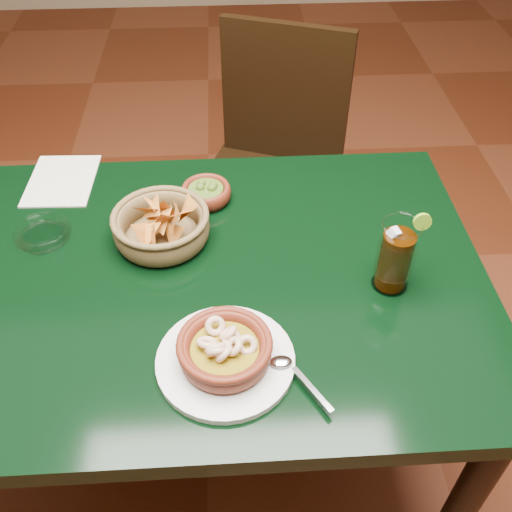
{
  "coord_description": "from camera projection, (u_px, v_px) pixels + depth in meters",
  "views": [
    {
      "loc": [
        0.09,
        -0.8,
        1.56
      ],
      "look_at": [
        0.14,
        -0.02,
        0.81
      ],
      "focal_mm": 40.0,
      "sensor_mm": 36.0,
      "label": 1
    }
  ],
  "objects": [
    {
      "name": "chip_basket",
      "position": [
        161.0,
        226.0,
        1.18
      ],
      "size": [
        0.23,
        0.23,
        0.14
      ],
      "color": "brown",
      "rests_on": "dining_table"
    },
    {
      "name": "paper_menu",
      "position": [
        62.0,
        180.0,
        1.35
      ],
      "size": [
        0.16,
        0.21,
        0.0
      ],
      "color": "beige",
      "rests_on": "dining_table"
    },
    {
      "name": "glass_ashtray",
      "position": [
        43.0,
        233.0,
        1.2
      ],
      "size": [
        0.13,
        0.13,
        0.03
      ],
      "color": "white",
      "rests_on": "dining_table"
    },
    {
      "name": "cola_drink",
      "position": [
        396.0,
        256.0,
        1.06
      ],
      "size": [
        0.15,
        0.15,
        0.17
      ],
      "color": "white",
      "rests_on": "dining_table"
    },
    {
      "name": "guacamole_ramekin",
      "position": [
        206.0,
        192.0,
        1.29
      ],
      "size": [
        0.13,
        0.13,
        0.04
      ],
      "color": "#541C0F",
      "rests_on": "dining_table"
    },
    {
      "name": "dining_table",
      "position": [
        189.0,
        307.0,
        1.2
      ],
      "size": [
        1.2,
        0.8,
        0.75
      ],
      "color": "black",
      "rests_on": "ground"
    },
    {
      "name": "shrimp_plate",
      "position": [
        225.0,
        352.0,
        0.95
      ],
      "size": [
        0.29,
        0.24,
        0.08
      ],
      "color": "silver",
      "rests_on": "dining_table"
    },
    {
      "name": "ground",
      "position": [
        207.0,
        455.0,
        1.65
      ],
      "size": [
        7.0,
        7.0,
        0.0
      ],
      "primitive_type": "plane",
      "color": "#471C0C",
      "rests_on": "ground"
    },
    {
      "name": "dining_chair",
      "position": [
        273.0,
        167.0,
        1.82
      ],
      "size": [
        0.55,
        0.55,
        0.92
      ],
      "color": "black",
      "rests_on": "ground"
    }
  ]
}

